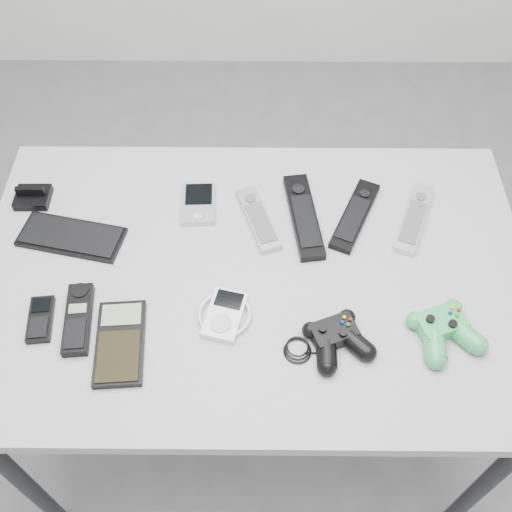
{
  "coord_description": "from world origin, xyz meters",
  "views": [
    {
      "loc": [
        0.09,
        -0.81,
        1.83
      ],
      "look_at": [
        0.09,
        -0.06,
        0.81
      ],
      "focal_mm": 42.0,
      "sensor_mm": 36.0,
      "label": 1
    }
  ],
  "objects_px": {
    "controller_black": "(337,338)",
    "controller_green": "(444,329)",
    "pda": "(199,203)",
    "remote_black_b": "(355,215)",
    "desk": "(254,290)",
    "calculator": "(120,343)",
    "mp3_player": "(225,314)",
    "cordless_handset": "(78,319)",
    "pda_keyboard": "(71,236)",
    "remote_black_a": "(304,216)",
    "mobile_phone": "(40,319)",
    "remote_silver_a": "(258,218)",
    "remote_silver_b": "(414,218)"
  },
  "relations": [
    {
      "from": "pda",
      "to": "remote_silver_a",
      "type": "distance_m",
      "value": 0.14
    },
    {
      "from": "remote_silver_b",
      "to": "controller_black",
      "type": "relative_size",
      "value": 0.99
    },
    {
      "from": "desk",
      "to": "mobile_phone",
      "type": "distance_m",
      "value": 0.45
    },
    {
      "from": "mp3_player",
      "to": "cordless_handset",
      "type": "bearing_deg",
      "value": -163.35
    },
    {
      "from": "mp3_player",
      "to": "remote_black_a",
      "type": "bearing_deg",
      "value": 70.96
    },
    {
      "from": "remote_silver_a",
      "to": "remote_black_b",
      "type": "relative_size",
      "value": 0.88
    },
    {
      "from": "pda_keyboard",
      "to": "remote_black_a",
      "type": "xyz_separation_m",
      "value": [
        0.51,
        0.06,
        0.01
      ]
    },
    {
      "from": "remote_black_a",
      "to": "controller_green",
      "type": "relative_size",
      "value": 1.74
    },
    {
      "from": "pda",
      "to": "remote_black_b",
      "type": "relative_size",
      "value": 0.56
    },
    {
      "from": "pda_keyboard",
      "to": "mobile_phone",
      "type": "distance_m",
      "value": 0.21
    },
    {
      "from": "remote_black_a",
      "to": "controller_green",
      "type": "distance_m",
      "value": 0.39
    },
    {
      "from": "remote_black_b",
      "to": "controller_green",
      "type": "bearing_deg",
      "value": -40.06
    },
    {
      "from": "remote_black_b",
      "to": "controller_green",
      "type": "distance_m",
      "value": 0.33
    },
    {
      "from": "mobile_phone",
      "to": "controller_black",
      "type": "relative_size",
      "value": 0.5
    },
    {
      "from": "calculator",
      "to": "controller_green",
      "type": "relative_size",
      "value": 1.32
    },
    {
      "from": "remote_silver_b",
      "to": "mobile_phone",
      "type": "bearing_deg",
      "value": -139.51
    },
    {
      "from": "remote_silver_a",
      "to": "controller_green",
      "type": "bearing_deg",
      "value": -57.22
    },
    {
      "from": "remote_silver_a",
      "to": "remote_silver_b",
      "type": "bearing_deg",
      "value": -18.28
    },
    {
      "from": "remote_silver_b",
      "to": "controller_green",
      "type": "height_order",
      "value": "controller_green"
    },
    {
      "from": "pda",
      "to": "remote_black_a",
      "type": "distance_m",
      "value": 0.24
    },
    {
      "from": "remote_black_a",
      "to": "controller_black",
      "type": "xyz_separation_m",
      "value": [
        0.05,
        -0.31,
        0.01
      ]
    },
    {
      "from": "remote_black_b",
      "to": "desk",
      "type": "bearing_deg",
      "value": -122.36
    },
    {
      "from": "remote_black_b",
      "to": "mp3_player",
      "type": "xyz_separation_m",
      "value": [
        -0.28,
        -0.26,
        0.0
      ]
    },
    {
      "from": "pda",
      "to": "mobile_phone",
      "type": "xyz_separation_m",
      "value": [
        -0.3,
        -0.31,
        -0.0
      ]
    },
    {
      "from": "remote_silver_a",
      "to": "pda_keyboard",
      "type": "bearing_deg",
      "value": 168.27
    },
    {
      "from": "cordless_handset",
      "to": "pda",
      "type": "bearing_deg",
      "value": 49.59
    },
    {
      "from": "mobile_phone",
      "to": "controller_green",
      "type": "height_order",
      "value": "controller_green"
    },
    {
      "from": "remote_silver_a",
      "to": "remote_black_a",
      "type": "bearing_deg",
      "value": -14.81
    },
    {
      "from": "pda_keyboard",
      "to": "controller_green",
      "type": "height_order",
      "value": "controller_green"
    },
    {
      "from": "remote_black_a",
      "to": "controller_green",
      "type": "xyz_separation_m",
      "value": [
        0.26,
        -0.29,
        0.01
      ]
    },
    {
      "from": "controller_black",
      "to": "remote_black_b",
      "type": "bearing_deg",
      "value": 56.78
    },
    {
      "from": "controller_black",
      "to": "controller_green",
      "type": "distance_m",
      "value": 0.21
    },
    {
      "from": "calculator",
      "to": "mp3_player",
      "type": "height_order",
      "value": "mp3_player"
    },
    {
      "from": "remote_black_b",
      "to": "remote_silver_b",
      "type": "height_order",
      "value": "same"
    },
    {
      "from": "remote_silver_a",
      "to": "calculator",
      "type": "bearing_deg",
      "value": -149.13
    },
    {
      "from": "desk",
      "to": "controller_black",
      "type": "distance_m",
      "value": 0.25
    },
    {
      "from": "desk",
      "to": "remote_silver_b",
      "type": "height_order",
      "value": "remote_silver_b"
    },
    {
      "from": "pda",
      "to": "pda_keyboard",
      "type": "bearing_deg",
      "value": -162.71
    },
    {
      "from": "desk",
      "to": "calculator",
      "type": "distance_m",
      "value": 0.32
    },
    {
      "from": "pda",
      "to": "cordless_handset",
      "type": "height_order",
      "value": "cordless_handset"
    },
    {
      "from": "remote_black_a",
      "to": "mobile_phone",
      "type": "height_order",
      "value": "remote_black_a"
    },
    {
      "from": "controller_green",
      "to": "remote_silver_a",
      "type": "bearing_deg",
      "value": 121.73
    },
    {
      "from": "remote_silver_b",
      "to": "remote_black_b",
      "type": "bearing_deg",
      "value": -161.72
    },
    {
      "from": "pda_keyboard",
      "to": "remote_black_a",
      "type": "height_order",
      "value": "remote_black_a"
    },
    {
      "from": "pda",
      "to": "remote_black_b",
      "type": "distance_m",
      "value": 0.36
    },
    {
      "from": "desk",
      "to": "pda",
      "type": "xyz_separation_m",
      "value": [
        -0.13,
        0.18,
        0.08
      ]
    },
    {
      "from": "remote_silver_a",
      "to": "controller_black",
      "type": "bearing_deg",
      "value": -82.44
    },
    {
      "from": "mobile_phone",
      "to": "controller_green",
      "type": "xyz_separation_m",
      "value": [
        0.8,
        -0.02,
        0.01
      ]
    },
    {
      "from": "pda",
      "to": "remote_black_b",
      "type": "xyz_separation_m",
      "value": [
        0.36,
        -0.03,
        0.0
      ]
    },
    {
      "from": "remote_black_b",
      "to": "calculator",
      "type": "height_order",
      "value": "remote_black_b"
    }
  ]
}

